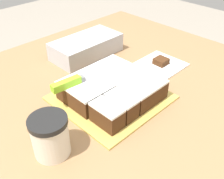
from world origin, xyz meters
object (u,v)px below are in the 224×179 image
Objects in this scene: brownie at (161,61)px; knife at (74,81)px; cake_board at (112,98)px; storage_box at (86,47)px; cake at (112,89)px; coffee_cup at (50,136)px.

knife is at bearing 172.37° from brownie.
storage_box is at bearing 64.12° from cake_board.
cake_board is at bearing -175.99° from brownie.
storage_box is (-0.14, 0.26, 0.02)m from brownie.
knife is (-0.09, 0.07, 0.04)m from cake.
cake reaches higher than brownie.
coffee_cup is at bearing -169.04° from cake_board.
cake is at bearing -115.67° from storage_box.
cake is 0.12m from knife.
knife reaches higher than storage_box.
knife reaches higher than cake_board.
knife is 0.31m from storage_box.
brownie is at bearing 4.01° from cake_board.
cake_board is at bearing 10.96° from coffee_cup.
cake is at bearing 11.31° from coffee_cup.
storage_box is (0.14, 0.28, 0.03)m from cake_board.
cake is 5.33× the size of brownie.
coffee_cup is 0.51m from storage_box.
cake is 0.96× the size of knife.
coffee_cup is at bearing -138.68° from knife.
cake_board is 0.31m from storage_box.
coffee_cup is at bearing -139.77° from storage_box.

